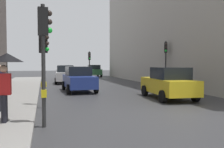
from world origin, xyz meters
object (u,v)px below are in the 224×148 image
(car_silver_hatchback, at_px, (65,72))
(car_blue_van, at_px, (79,79))
(traffic_light_near_right, at_px, (44,55))
(car_yellow_taxi, at_px, (169,83))
(car_white_compact, at_px, (66,74))
(pedestrian_with_umbrella, at_px, (6,68))
(traffic_light_far_median, at_px, (89,61))
(traffic_light_near_left, at_px, (44,43))
(car_green_estate, at_px, (94,71))
(traffic_light_mid_street, at_px, (166,56))

(car_silver_hatchback, height_order, car_blue_van, same)
(traffic_light_near_right, height_order, car_silver_hatchback, traffic_light_near_right)
(car_yellow_taxi, distance_m, car_blue_van, 6.55)
(car_white_compact, relative_size, pedestrian_with_umbrella, 2.02)
(traffic_light_far_median, xyz_separation_m, car_white_compact, (-2.81, -2.01, -1.41))
(traffic_light_near_left, relative_size, traffic_light_near_right, 1.12)
(car_green_estate, height_order, car_yellow_taxi, same)
(traffic_light_far_median, distance_m, car_yellow_taxi, 14.63)
(pedestrian_with_umbrella, bearing_deg, car_green_estate, 73.19)
(traffic_light_near_left, xyz_separation_m, traffic_light_near_right, (-0.00, 3.35, -0.27))
(traffic_light_near_right, height_order, car_yellow_taxi, traffic_light_near_right)
(car_green_estate, bearing_deg, traffic_light_near_right, -106.34)
(traffic_light_far_median, relative_size, car_white_compact, 0.77)
(traffic_light_far_median, bearing_deg, car_white_compact, -144.36)
(traffic_light_mid_street, xyz_separation_m, traffic_light_near_left, (-9.53, -9.99, -0.01))
(traffic_light_mid_street, relative_size, car_green_estate, 0.89)
(car_green_estate, height_order, car_silver_hatchback, same)
(traffic_light_mid_street, bearing_deg, car_white_compact, 137.41)
(car_blue_van, bearing_deg, car_silver_hatchback, 89.05)
(traffic_light_mid_street, xyz_separation_m, pedestrian_with_umbrella, (-10.67, -9.65, -0.77))
(car_yellow_taxi, distance_m, car_silver_hatchback, 18.93)
(traffic_light_mid_street, bearing_deg, traffic_light_near_right, -145.12)
(traffic_light_near_left, distance_m, car_yellow_taxi, 8.20)
(car_green_estate, relative_size, car_white_compact, 0.98)
(traffic_light_far_median, relative_size, pedestrian_with_umbrella, 1.55)
(car_yellow_taxi, height_order, car_silver_hatchback, same)
(traffic_light_mid_street, relative_size, traffic_light_near_right, 1.12)
(traffic_light_near_right, distance_m, pedestrian_with_umbrella, 3.25)
(car_green_estate, xyz_separation_m, car_blue_van, (-4.96, -19.02, 0.00))
(traffic_light_near_right, xyz_separation_m, car_green_estate, (7.32, 24.98, -1.46))
(car_yellow_taxi, bearing_deg, traffic_light_near_right, -171.12)
(traffic_light_near_right, bearing_deg, car_yellow_taxi, 8.88)
(traffic_light_mid_street, xyz_separation_m, car_silver_hatchback, (-6.95, 12.88, -1.73))
(car_yellow_taxi, relative_size, car_blue_van, 1.01)
(car_silver_hatchback, xyz_separation_m, car_blue_van, (-0.22, -13.57, 0.00))
(car_white_compact, bearing_deg, car_blue_van, -87.96)
(traffic_light_mid_street, distance_m, car_blue_van, 7.41)
(traffic_light_far_median, bearing_deg, traffic_light_near_left, -104.57)
(pedestrian_with_umbrella, bearing_deg, car_yellow_taxi, 27.36)
(traffic_light_mid_street, height_order, car_green_estate, traffic_light_mid_street)
(traffic_light_near_left, distance_m, car_silver_hatchback, 23.08)
(traffic_light_near_right, xyz_separation_m, car_white_compact, (2.10, 13.49, -1.46))
(car_silver_hatchback, bearing_deg, traffic_light_near_left, -96.45)
(traffic_light_mid_street, xyz_separation_m, car_green_estate, (-2.21, 18.33, -1.73))
(car_yellow_taxi, distance_m, pedestrian_with_umbrella, 8.88)
(traffic_light_mid_street, height_order, pedestrian_with_umbrella, traffic_light_mid_street)
(car_blue_van, relative_size, pedestrian_with_umbrella, 1.99)
(traffic_light_near_left, height_order, pedestrian_with_umbrella, traffic_light_near_left)
(car_silver_hatchback, bearing_deg, traffic_light_near_right, -97.55)
(car_yellow_taxi, bearing_deg, traffic_light_far_median, 97.12)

